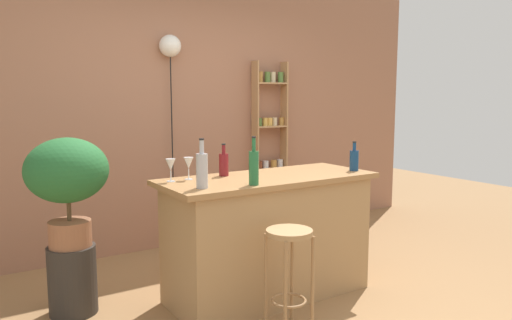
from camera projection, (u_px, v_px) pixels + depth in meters
ground at (291, 308)px, 3.64m from camera, size 12.00×12.00×0.00m
back_wall at (178, 110)px, 5.07m from camera, size 6.40×0.10×2.80m
kitchen_counter at (268, 236)px, 3.82m from camera, size 1.67×0.68×0.94m
bar_stool at (289, 258)px, 3.20m from camera, size 0.30×0.30×0.70m
spice_shelf at (270, 143)px, 5.58m from camera, size 0.41×0.13×1.92m
plant_stool at (73, 280)px, 3.54m from camera, size 0.34×0.34×0.49m
potted_plant at (67, 177)px, 3.44m from camera, size 0.57×0.51×0.77m
bottle_vinegar at (202, 169)px, 3.27m from camera, size 0.08×0.08×0.33m
bottle_spirits_clear at (254, 167)px, 3.38m from camera, size 0.07×0.07×0.34m
bottle_soda_blue at (354, 160)px, 4.02m from camera, size 0.07×0.07×0.24m
bottle_olive_oil at (224, 164)px, 3.77m from camera, size 0.07×0.07×0.25m
wine_glass_left at (171, 165)px, 3.52m from camera, size 0.07×0.07×0.16m
wine_glass_center at (189, 164)px, 3.60m from camera, size 0.07×0.07×0.16m
pendant_globe_light at (170, 49)px, 4.84m from camera, size 0.22×0.22×2.14m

